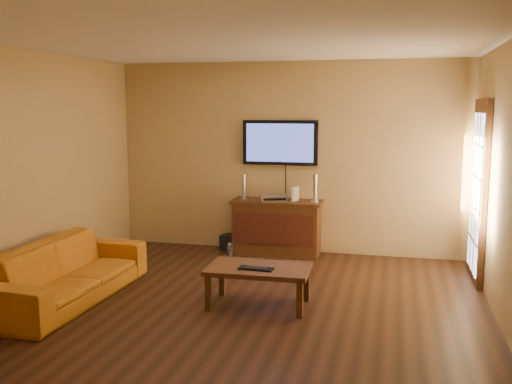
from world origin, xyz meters
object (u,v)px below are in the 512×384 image
(television, at_px, (280,143))
(media_console, at_px, (277,227))
(sofa, at_px, (67,262))
(av_receiver, at_px, (274,198))
(subwoofer, at_px, (230,242))
(keyboard, at_px, (256,268))
(game_console, at_px, (295,194))
(bottle, at_px, (230,251))
(speaker_right, at_px, (315,189))
(speaker_left, at_px, (244,188))
(coffee_table, at_px, (259,272))

(television, bearing_deg, media_console, -90.00)
(sofa, distance_m, av_receiver, 3.00)
(subwoofer, distance_m, keyboard, 2.53)
(game_console, relative_size, bottle, 0.89)
(sofa, relative_size, speaker_right, 5.61)
(sofa, bearing_deg, keyboard, -83.16)
(game_console, bearing_deg, speaker_right, 9.33)
(bottle, bearing_deg, speaker_left, 75.06)
(media_console, xyz_separation_m, subwoofer, (-0.71, 0.07, -0.28))
(television, bearing_deg, speaker_left, -157.17)
(speaker_left, distance_m, av_receiver, 0.46)
(coffee_table, height_order, keyboard, keyboard)
(speaker_right, bearing_deg, keyboard, -97.35)
(media_console, relative_size, keyboard, 3.47)
(media_console, xyz_separation_m, speaker_right, (0.54, -0.02, 0.56))
(subwoofer, relative_size, bottle, 1.00)
(sofa, relative_size, speaker_left, 6.14)
(sofa, distance_m, speaker_right, 3.40)
(speaker_left, relative_size, game_console, 1.75)
(game_console, distance_m, subwoofer, 1.23)
(sofa, xyz_separation_m, speaker_left, (1.31, 2.45, 0.51))
(speaker_left, distance_m, bottle, 0.91)
(speaker_right, bearing_deg, speaker_left, 178.94)
(speaker_left, distance_m, subwoofer, 0.85)
(coffee_table, xyz_separation_m, subwoofer, (-0.97, 2.21, -0.26))
(media_console, distance_m, keyboard, 2.25)
(television, distance_m, subwoofer, 1.62)
(media_console, bearing_deg, game_console, 6.14)
(speaker_right, xyz_separation_m, av_receiver, (-0.57, -0.02, -0.13))
(av_receiver, distance_m, game_console, 0.31)
(sofa, height_order, av_receiver, av_receiver)
(television, distance_m, game_console, 0.76)
(av_receiver, relative_size, game_console, 1.81)
(media_console, height_order, bottle, media_console)
(television, bearing_deg, speaker_right, -22.34)
(subwoofer, bearing_deg, speaker_left, -3.14)
(keyboard, bearing_deg, speaker_right, 82.65)
(media_console, relative_size, coffee_table, 1.18)
(coffee_table, xyz_separation_m, av_receiver, (-0.29, 2.10, 0.44))
(speaker_left, relative_size, subwoofer, 1.56)
(media_console, height_order, sofa, sofa)
(keyboard, bearing_deg, coffee_table, 87.61)
(sofa, xyz_separation_m, game_console, (2.05, 2.47, 0.45))
(sofa, relative_size, bottle, 9.58)
(media_console, relative_size, television, 1.18)
(coffee_table, relative_size, subwoofer, 4.81)
(sofa, xyz_separation_m, subwoofer, (1.08, 2.52, -0.31))
(av_receiver, relative_size, keyboard, 0.99)
(television, relative_size, game_console, 5.38)
(subwoofer, bearing_deg, keyboard, -53.25)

